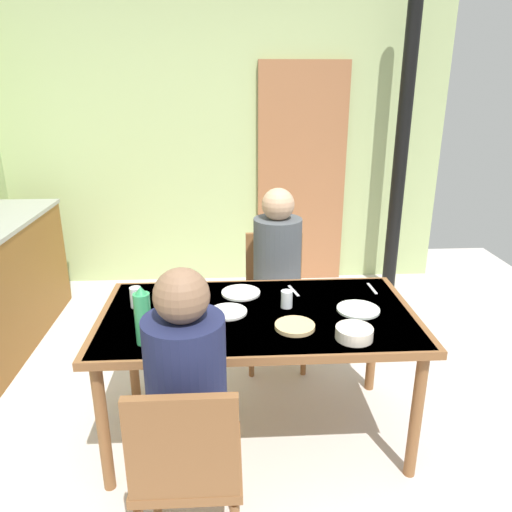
{
  "coord_description": "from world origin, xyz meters",
  "views": [
    {
      "loc": [
        0.09,
        -2.18,
        1.82
      ],
      "look_at": [
        0.23,
        0.18,
        0.97
      ],
      "focal_mm": 34.31,
      "sensor_mm": 36.0,
      "label": 1
    }
  ],
  "objects": [
    {
      "name": "drinking_glass_by_near_diner",
      "position": [
        0.38,
        0.09,
        0.77
      ],
      "size": [
        0.06,
        0.06,
        0.09
      ],
      "primitive_type": "cylinder",
      "color": "silver",
      "rests_on": "dining_table"
    },
    {
      "name": "drinking_glass_by_far_diner",
      "position": [
        -0.39,
        0.14,
        0.78
      ],
      "size": [
        0.06,
        0.06,
        0.11
      ],
      "primitive_type": "cylinder",
      "color": "silver",
      "rests_on": "dining_table"
    },
    {
      "name": "cutlery_knife_far",
      "position": [
        0.89,
        0.3,
        0.72
      ],
      "size": [
        0.02,
        0.15,
        0.0
      ],
      "primitive_type": "cube",
      "rotation": [
        0.0,
        0.0,
        1.62
      ],
      "color": "silver",
      "rests_on": "dining_table"
    },
    {
      "name": "dining_table",
      "position": [
        0.23,
        0.03,
        0.66
      ],
      "size": [
        1.59,
        0.86,
        0.72
      ],
      "color": "brown",
      "rests_on": "ground_plane"
    },
    {
      "name": "wall_back",
      "position": [
        0.0,
        2.33,
        1.27
      ],
      "size": [
        4.11,
        0.1,
        2.55
      ],
      "primitive_type": "cube",
      "color": "#ACBF7F",
      "rests_on": "ground_plane"
    },
    {
      "name": "cutlery_fork_near",
      "position": [
        0.44,
        0.29,
        0.72
      ],
      "size": [
        0.05,
        0.15,
        0.0
      ],
      "primitive_type": "cube",
      "rotation": [
        0.0,
        0.0,
        1.8
      ],
      "color": "silver",
      "rests_on": "dining_table"
    },
    {
      "name": "person_far_diner",
      "position": [
        0.39,
        0.68,
        0.78
      ],
      "size": [
        0.3,
        0.37,
        0.77
      ],
      "rotation": [
        0.0,
        0.0,
        3.14
      ],
      "color": "#4D4C5A",
      "rests_on": "ground_plane"
    },
    {
      "name": "dinner_plate_near_left",
      "position": [
        0.74,
        0.03,
        0.73
      ],
      "size": [
        0.22,
        0.22,
        0.01
      ],
      "primitive_type": "cylinder",
      "color": "white",
      "rests_on": "dining_table"
    },
    {
      "name": "cutlery_fork_far",
      "position": [
        -0.12,
        -0.14,
        0.72
      ],
      "size": [
        0.07,
        0.14,
        0.0
      ],
      "primitive_type": "cube",
      "rotation": [
        0.0,
        0.0,
        4.3
      ],
      "color": "silver",
      "rests_on": "dining_table"
    },
    {
      "name": "dinner_plate_far_center",
      "position": [
        0.15,
        0.27,
        0.73
      ],
      "size": [
        0.21,
        0.21,
        0.01
      ],
      "primitive_type": "cylinder",
      "color": "white",
      "rests_on": "dining_table"
    },
    {
      "name": "door_wooden",
      "position": [
        0.76,
        2.25,
        1.0
      ],
      "size": [
        0.8,
        0.05,
        2.0
      ],
      "primitive_type": "cube",
      "color": "#9E633E",
      "rests_on": "ground_plane"
    },
    {
      "name": "bread_plate_sliced",
      "position": [
        0.39,
        -0.14,
        0.73
      ],
      "size": [
        0.19,
        0.19,
        0.02
      ],
      "primitive_type": "cylinder",
      "color": "#DBB77A",
      "rests_on": "dining_table"
    },
    {
      "name": "stove_pipe_column",
      "position": [
        1.58,
        1.98,
        1.27
      ],
      "size": [
        0.12,
        0.12,
        2.55
      ],
      "primitive_type": "cylinder",
      "color": "black",
      "rests_on": "ground_plane"
    },
    {
      "name": "ground_plane",
      "position": [
        0.0,
        0.0,
        0.0
      ],
      "size": [
        6.07,
        6.07,
        0.0
      ],
      "primitive_type": "plane",
      "color": "silver"
    },
    {
      "name": "dinner_plate_near_right",
      "position": [
        0.08,
        0.04,
        0.73
      ],
      "size": [
        0.19,
        0.19,
        0.01
      ],
      "primitive_type": "cylinder",
      "color": "white",
      "rests_on": "dining_table"
    },
    {
      "name": "person_near_diner",
      "position": [
        -0.08,
        -0.61,
        0.78
      ],
      "size": [
        0.3,
        0.37,
        0.77
      ],
      "color": "#22214A",
      "rests_on": "ground_plane"
    },
    {
      "name": "water_bottle_green_near",
      "position": [
        -0.29,
        -0.24,
        0.85
      ],
      "size": [
        0.07,
        0.07,
        0.27
      ],
      "color": "#32985A",
      "rests_on": "dining_table"
    },
    {
      "name": "cutlery_knife_near",
      "position": [
        -0.29,
        0.01,
        0.72
      ],
      "size": [
        0.09,
        0.14,
        0.0
      ],
      "primitive_type": "cube",
      "rotation": [
        0.0,
        0.0,
        4.15
      ],
      "color": "silver",
      "rests_on": "dining_table"
    },
    {
      "name": "serving_bowl_center",
      "position": [
        0.65,
        -0.25,
        0.75
      ],
      "size": [
        0.17,
        0.17,
        0.05
      ],
      "primitive_type": "cylinder",
      "color": "silver",
      "rests_on": "dining_table"
    },
    {
      "name": "chair_near_diner",
      "position": [
        -0.08,
        -0.75,
        0.5
      ],
      "size": [
        0.4,
        0.4,
        0.87
      ],
      "color": "brown",
      "rests_on": "ground_plane"
    },
    {
      "name": "chair_far_diner",
      "position": [
        0.39,
        0.81,
        0.5
      ],
      "size": [
        0.4,
        0.4,
        0.87
      ],
      "rotation": [
        0.0,
        0.0,
        3.14
      ],
      "color": "brown",
      "rests_on": "ground_plane"
    }
  ]
}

